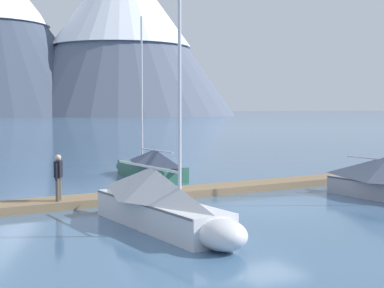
% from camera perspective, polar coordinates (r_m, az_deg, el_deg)
% --- Properties ---
extents(ground_plane, '(700.00, 700.00, 0.00)m').
position_cam_1_polar(ground_plane, '(21.60, 7.49, -6.23)').
color(ground_plane, '#426689').
extents(mountain_east_summit, '(91.15, 91.15, 65.75)m').
position_cam_1_polar(mountain_east_summit, '(236.69, -7.04, 11.41)').
color(mountain_east_summit, slate).
rests_on(mountain_east_summit, ground).
extents(dock, '(24.51, 3.09, 0.30)m').
position_cam_1_polar(dock, '(24.91, 2.16, -4.53)').
color(dock, '#846B4C').
rests_on(dock, ground).
extents(sailboat_second_berth, '(2.06, 7.23, 8.42)m').
position_cam_1_polar(sailboat_second_berth, '(17.61, -3.14, -5.55)').
color(sailboat_second_berth, silver).
rests_on(sailboat_second_berth, ground).
extents(sailboat_mid_dock_port, '(1.92, 6.38, 8.45)m').
position_cam_1_polar(sailboat_mid_dock_port, '(30.04, -4.19, -1.97)').
color(sailboat_mid_dock_port, '#336B56').
rests_on(sailboat_mid_dock_port, ground).
extents(person_on_dock, '(0.39, 0.51, 1.69)m').
position_cam_1_polar(person_on_dock, '(21.43, -13.11, -2.97)').
color(person_on_dock, brown).
rests_on(person_on_dock, dock).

